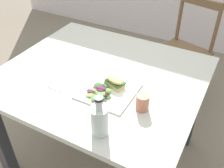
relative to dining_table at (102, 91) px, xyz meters
The scene contains 10 objects.
ground_plane 0.62m from the dining_table, 140.93° to the right, with size 9.57×9.57×0.00m, color #7A6B5B.
dining_table is the anchor object (origin of this frame).
chair_wooden_far 1.03m from the dining_table, 76.26° to the left, with size 0.49×0.49×0.87m.
plate_lunch 0.21m from the dining_table, 47.55° to the right, with size 0.27×0.27×0.01m, color white.
sandwich_half_front 0.22m from the dining_table, 32.79° to the right, with size 0.12×0.09×0.06m.
salad_mixed_greens 0.24m from the dining_table, 61.36° to the right, with size 0.14×0.17×0.04m.
napkin_folded 0.22m from the dining_table, 135.43° to the right, with size 0.10×0.25×0.00m, color silver.
fork_on_napkin 0.21m from the dining_table, 139.66° to the right, with size 0.03×0.19×0.00m.
bottle_cold_brew 0.48m from the dining_table, 60.48° to the right, with size 0.07×0.07×0.20m.
cup_extra_side 0.39m from the dining_table, 27.44° to the right, with size 0.06×0.06×0.08m, color #B2664C.
Camera 1 is at (0.70, -0.97, 1.57)m, focal length 41.66 mm.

